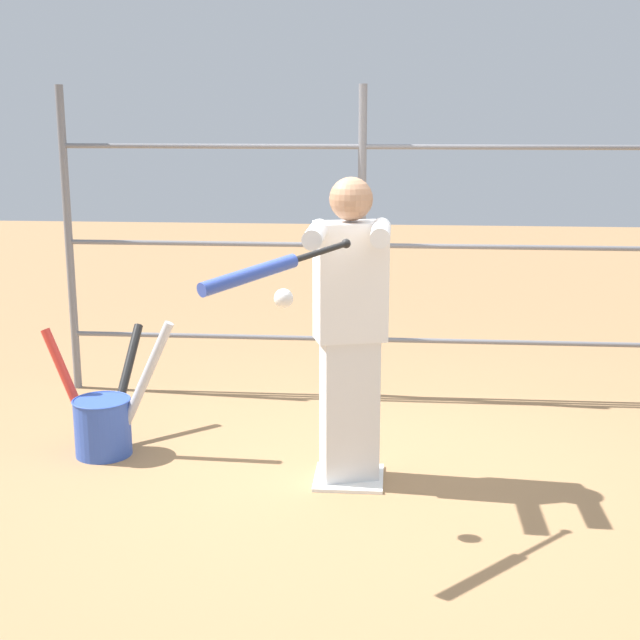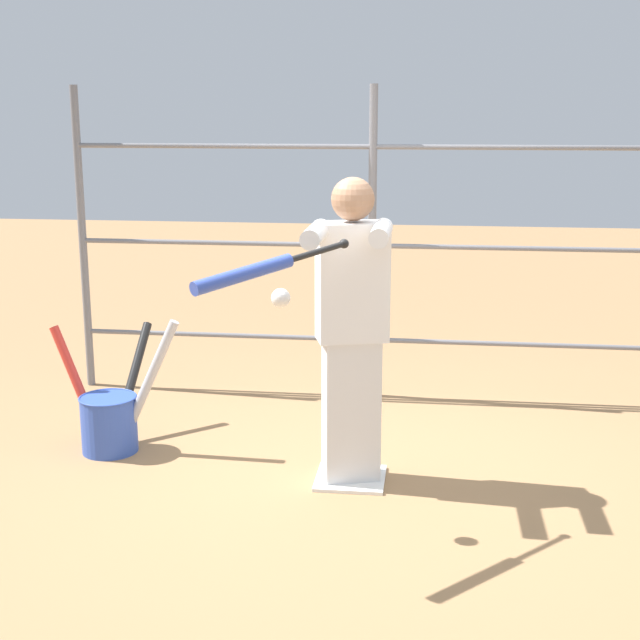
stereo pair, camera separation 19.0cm
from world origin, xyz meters
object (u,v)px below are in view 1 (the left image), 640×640
object	(u,v)px
batter	(350,322)
softball_in_flight	(284,298)
bat_bucket	(105,420)
baseball_bat_swinging	(262,271)

from	to	relation	value
batter	softball_in_flight	distance (m)	0.71
batter	bat_bucket	bearing A→B (deg)	-11.14
softball_in_flight	bat_bucket	size ratio (longest dim) A/B	0.11
softball_in_flight	baseball_bat_swinging	bearing A→B (deg)	78.96
baseball_bat_swinging	batter	bearing A→B (deg)	-111.98
baseball_bat_swinging	bat_bucket	xyz separation A→B (m)	(1.19, -1.19, -1.17)
softball_in_flight	bat_bucket	bearing A→B (deg)	-35.52
baseball_bat_swinging	bat_bucket	bearing A→B (deg)	-44.98
baseball_bat_swinging	softball_in_flight	world-z (taller)	baseball_bat_swinging
baseball_bat_swinging	softball_in_flight	size ratio (longest dim) A/B	7.82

